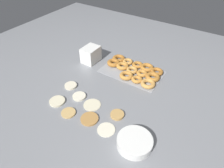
{
  "coord_description": "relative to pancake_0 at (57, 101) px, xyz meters",
  "views": [
    {
      "loc": [
        -0.63,
        0.8,
        0.96
      ],
      "look_at": [
        -0.02,
        -0.13,
        0.04
      ],
      "focal_mm": 32.0,
      "sensor_mm": 36.0,
      "label": 1
    }
  ],
  "objects": [
    {
      "name": "pancake_1",
      "position": [
        -0.41,
        -0.12,
        0.0
      ],
      "size": [
        0.09,
        0.09,
        0.02
      ],
      "primitive_type": "cylinder",
      "color": "tan",
      "rests_on": "ground_plane"
    },
    {
      "name": "donut_tray",
      "position": [
        -0.28,
        -0.59,
        0.01
      ],
      "size": [
        0.49,
        0.3,
        0.04
      ],
      "color": "#93969B",
      "rests_on": "ground_plane"
    },
    {
      "name": "container_stack",
      "position": [
        0.12,
        -0.53,
        0.06
      ],
      "size": [
        0.12,
        0.15,
        0.13
      ],
      "color": "white",
      "rests_on": "ground_plane"
    },
    {
      "name": "batter_bowl",
      "position": [
        -0.6,
        0.01,
        0.02
      ],
      "size": [
        0.2,
        0.2,
        0.05
      ],
      "color": "white",
      "rests_on": "ground_plane"
    },
    {
      "name": "pancake_3",
      "position": [
        -0.28,
        0.0,
        -0.0
      ],
      "size": [
        0.11,
        0.11,
        0.01
      ],
      "primitive_type": "cylinder",
      "color": "#B27F42",
      "rests_on": "ground_plane"
    },
    {
      "name": "pancake_6",
      "position": [
        -0.22,
        -0.11,
        -0.0
      ],
      "size": [
        0.12,
        0.12,
        0.01
      ],
      "primitive_type": "cylinder",
      "color": "beige",
      "rests_on": "ground_plane"
    },
    {
      "name": "pancake_5",
      "position": [
        -0.09,
        -0.12,
        0.0
      ],
      "size": [
        0.09,
        0.09,
        0.01
      ],
      "primitive_type": "cylinder",
      "color": "silver",
      "rests_on": "ground_plane"
    },
    {
      "name": "pancake_7",
      "position": [
        0.03,
        -0.17,
        0.0
      ],
      "size": [
        0.09,
        0.09,
        0.02
      ],
      "primitive_type": "cylinder",
      "color": "beige",
      "rests_on": "ground_plane"
    },
    {
      "name": "pancake_4",
      "position": [
        -0.41,
        0.01,
        -0.0
      ],
      "size": [
        0.11,
        0.11,
        0.01
      ],
      "primitive_type": "cylinder",
      "color": "silver",
      "rests_on": "ground_plane"
    },
    {
      "name": "pancake_0",
      "position": [
        0.0,
        0.0,
        0.0
      ],
      "size": [
        0.11,
        0.11,
        0.01
      ],
      "primitive_type": "cylinder",
      "color": "beige",
      "rests_on": "ground_plane"
    },
    {
      "name": "pancake_2",
      "position": [
        -0.13,
        0.04,
        -0.0
      ],
      "size": [
        0.09,
        0.09,
        0.01
      ],
      "primitive_type": "cylinder",
      "color": "tan",
      "rests_on": "ground_plane"
    },
    {
      "name": "ground_plane",
      "position": [
        -0.21,
        -0.19,
        -0.01
      ],
      "size": [
        3.0,
        3.0,
        0.0
      ],
      "primitive_type": "plane",
      "color": "gray"
    }
  ]
}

